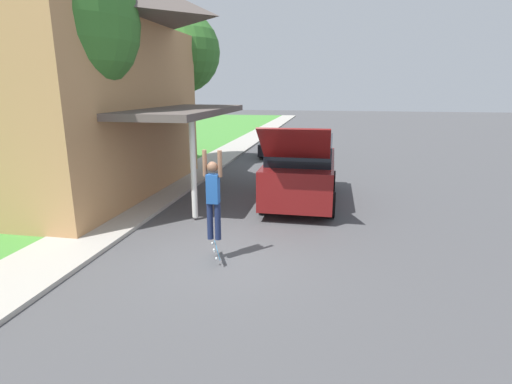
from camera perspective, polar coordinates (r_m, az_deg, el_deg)
name	(u,v)px	position (r m, az deg, el deg)	size (l,w,h in m)	color
ground_plane	(224,254)	(9.08, -4.58, -8.84)	(120.00, 120.00, 0.00)	#49494C
lawn	(72,179)	(17.74, -24.81, 1.65)	(10.00, 80.00, 0.08)	#478E38
sidewalk	(175,184)	(15.61, -11.53, 1.14)	(1.80, 80.00, 0.10)	#ADA89E
house	(24,57)	(16.21, -30.26, 16.31)	(11.76, 9.61, 8.74)	tan
lawn_tree_near	(59,22)	(12.79, -26.27, 20.94)	(4.24, 4.24, 7.39)	brown
lawn_tree_far	(179,53)	(19.48, -10.91, 18.98)	(3.70, 3.70, 6.98)	brown
suv_parked	(302,169)	(12.99, 6.52, 3.33)	(2.21, 5.63, 2.69)	maroon
car_down_street	(280,144)	(22.45, 3.42, 6.91)	(1.86, 4.29, 1.26)	black
skateboarder	(213,194)	(8.33, -6.14, -0.34)	(0.41, 0.22, 1.91)	#192347
skateboard	(217,250)	(8.68, -5.63, -8.27)	(0.35, 0.72, 0.30)	#236B99
fire_hydrant	(82,220)	(10.84, -23.55, -3.67)	(0.20, 0.20, 0.69)	gold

